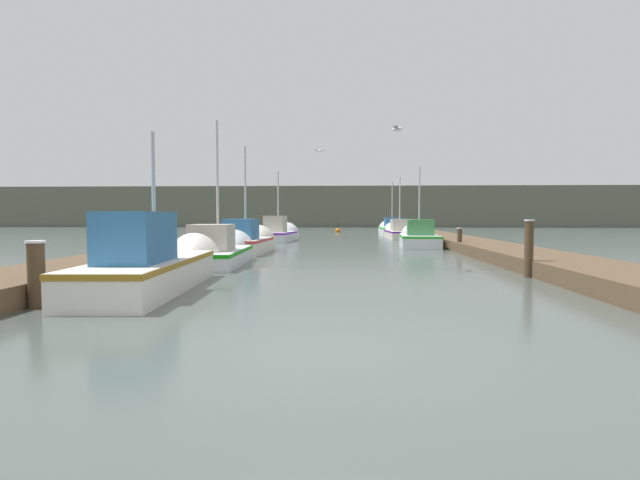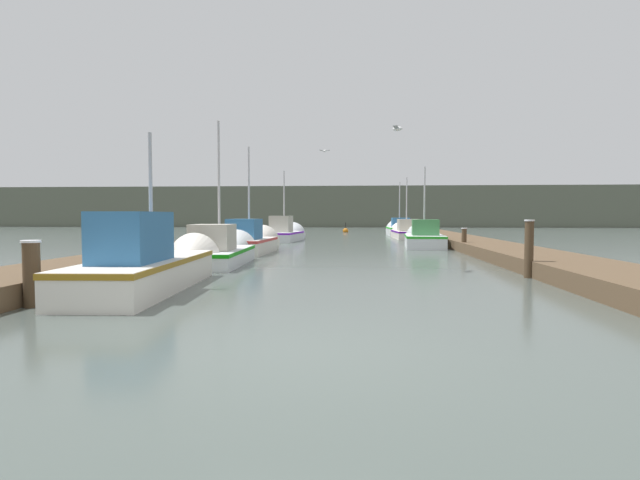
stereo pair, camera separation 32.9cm
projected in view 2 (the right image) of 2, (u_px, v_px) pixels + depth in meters
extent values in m
plane|color=#47514C|center=(298.00, 353.00, 5.60)|extent=(200.00, 200.00, 0.00)
cube|color=brown|center=(204.00, 245.00, 21.97)|extent=(2.28, 40.00, 0.41)
cube|color=brown|center=(485.00, 247.00, 21.08)|extent=(2.28, 40.00, 0.41)
cube|color=#565B4C|center=(352.00, 207.00, 70.50)|extent=(120.00, 16.00, 5.22)
cube|color=silver|center=(145.00, 275.00, 10.22)|extent=(1.80, 5.18, 0.65)
cube|color=olive|center=(145.00, 262.00, 10.21)|extent=(1.83, 5.21, 0.10)
cone|color=silver|center=(189.00, 261.00, 13.36)|extent=(1.52, 1.26, 1.46)
cube|color=#2D6699|center=(132.00, 237.00, 9.55)|extent=(1.12, 1.93, 0.96)
cylinder|color=#B2B2B7|center=(151.00, 195.00, 10.52)|extent=(0.08, 0.08, 2.63)
cube|color=silver|center=(217.00, 257.00, 15.42)|extent=(1.80, 4.34, 0.50)
cube|color=#0E8F0C|center=(217.00, 251.00, 15.41)|extent=(1.84, 4.37, 0.10)
cone|color=silver|center=(234.00, 251.00, 17.98)|extent=(1.58, 0.93, 1.54)
cube|color=#B2AD9E|center=(213.00, 237.00, 14.85)|extent=(1.21, 1.45, 0.78)
cylinder|color=#B2B2B7|center=(219.00, 185.00, 15.62)|extent=(0.08, 0.08, 3.99)
cube|color=silver|center=(248.00, 246.00, 20.03)|extent=(1.84, 3.72, 0.60)
cube|color=#C53939|center=(247.00, 240.00, 20.02)|extent=(1.87, 3.75, 0.10)
cone|color=silver|center=(260.00, 243.00, 22.24)|extent=(1.64, 0.85, 1.62)
cube|color=#2D6699|center=(244.00, 229.00, 19.54)|extent=(1.18, 1.52, 0.79)
cylinder|color=#B2B2B7|center=(249.00, 193.00, 20.20)|extent=(0.08, 0.08, 3.70)
cube|color=silver|center=(424.00, 241.00, 23.72)|extent=(1.99, 3.80, 0.60)
cube|color=green|center=(424.00, 236.00, 23.71)|extent=(2.02, 3.83, 0.10)
cone|color=silver|center=(421.00, 239.00, 25.93)|extent=(1.71, 0.88, 1.66)
cube|color=#387A42|center=(425.00, 227.00, 23.23)|extent=(1.27, 1.23, 0.73)
cylinder|color=#B2B2B7|center=(424.00, 201.00, 23.90)|extent=(0.08, 0.08, 3.25)
cube|color=silver|center=(283.00, 237.00, 29.42)|extent=(2.03, 3.96, 0.56)
cube|color=#6F16C9|center=(283.00, 233.00, 29.41)|extent=(2.07, 3.99, 0.10)
cone|color=silver|center=(292.00, 235.00, 31.72)|extent=(1.69, 0.98, 1.62)
cube|color=#B2AD9E|center=(281.00, 224.00, 28.91)|extent=(1.26, 1.37, 0.95)
cylinder|color=#B2B2B7|center=(284.00, 201.00, 29.59)|extent=(0.08, 0.08, 3.60)
cube|color=silver|center=(407.00, 235.00, 32.70)|extent=(1.80, 4.51, 0.53)
cube|color=#5B14A2|center=(407.00, 231.00, 32.69)|extent=(1.83, 4.54, 0.10)
cone|color=silver|center=(402.00, 233.00, 35.50)|extent=(1.59, 1.21, 1.54)
cube|color=#B2AD9E|center=(408.00, 225.00, 32.12)|extent=(1.35, 1.41, 0.75)
cylinder|color=#B2B2B7|center=(407.00, 204.00, 32.94)|extent=(0.08, 0.08, 3.51)
cube|color=silver|center=(400.00, 231.00, 37.73)|extent=(1.86, 3.66, 0.63)
cube|color=#21D31D|center=(400.00, 228.00, 37.72)|extent=(1.89, 3.69, 0.10)
cone|color=silver|center=(396.00, 230.00, 39.93)|extent=(1.67, 0.85, 1.65)
cube|color=#2D6699|center=(401.00, 222.00, 37.25)|extent=(1.32, 1.08, 0.72)
cylinder|color=#B2B2B7|center=(400.00, 205.00, 37.90)|extent=(0.08, 0.08, 3.41)
cylinder|color=#473523|center=(464.00, 240.00, 20.73)|extent=(0.21, 0.21, 0.98)
cylinder|color=silver|center=(464.00, 228.00, 20.71)|extent=(0.24, 0.24, 0.04)
cylinder|color=#473523|center=(529.00, 250.00, 12.25)|extent=(0.21, 0.21, 1.40)
cylinder|color=silver|center=(530.00, 220.00, 12.21)|extent=(0.25, 0.25, 0.04)
cylinder|color=#473523|center=(32.00, 275.00, 8.36)|extent=(0.27, 0.27, 1.09)
cylinder|color=silver|center=(31.00, 241.00, 8.33)|extent=(0.31, 0.31, 0.04)
sphere|color=#BF6513|center=(346.00, 231.00, 44.46)|extent=(0.50, 0.50, 0.50)
cylinder|color=black|center=(346.00, 225.00, 44.44)|extent=(0.06, 0.06, 0.50)
ellipsoid|color=white|center=(325.00, 151.00, 25.35)|extent=(0.22, 0.31, 0.12)
cube|color=gray|center=(327.00, 151.00, 25.38)|extent=(0.30, 0.19, 0.07)
cube|color=gray|center=(322.00, 151.00, 25.32)|extent=(0.30, 0.19, 0.07)
ellipsoid|color=white|center=(398.00, 129.00, 13.82)|extent=(0.31, 0.23, 0.12)
cube|color=gray|center=(399.00, 129.00, 13.94)|extent=(0.21, 0.30, 0.07)
cube|color=gray|center=(396.00, 127.00, 13.69)|extent=(0.21, 0.30, 0.07)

